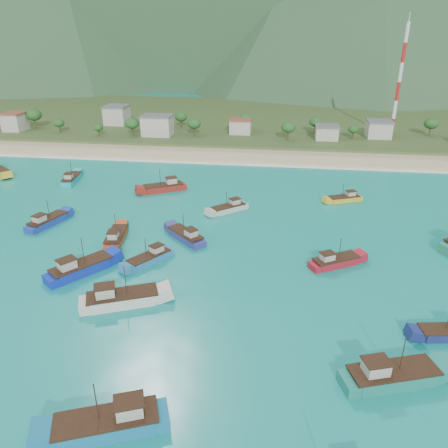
# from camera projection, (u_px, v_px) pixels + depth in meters

# --- Properties ---
(ground) EXTENTS (600.00, 600.00, 0.00)m
(ground) POSITION_uv_depth(u_px,v_px,m) (208.00, 285.00, 71.75)
(ground) COLOR #0C7E84
(ground) RESTS_ON ground
(beach) EXTENTS (400.00, 18.00, 1.20)m
(beach) POSITION_uv_depth(u_px,v_px,m) (248.00, 156.00, 143.06)
(beach) COLOR beige
(beach) RESTS_ON ground
(land) EXTENTS (400.00, 110.00, 2.40)m
(land) POSITION_uv_depth(u_px,v_px,m) (259.00, 120.00, 198.13)
(land) COLOR #385123
(land) RESTS_ON ground
(surf_line) EXTENTS (400.00, 2.50, 0.08)m
(surf_line) POSITION_uv_depth(u_px,v_px,m) (246.00, 165.00, 134.49)
(surf_line) COLOR white
(surf_line) RESTS_ON ground
(village) EXTENTS (210.38, 33.85, 7.05)m
(village) POSITION_uv_depth(u_px,v_px,m) (255.00, 127.00, 162.48)
(village) COLOR beige
(village) RESTS_ON ground
(vegetation) EXTENTS (275.22, 25.35, 7.94)m
(vegetation) POSITION_uv_depth(u_px,v_px,m) (248.00, 126.00, 163.00)
(vegetation) COLOR #235623
(vegetation) RESTS_ON ground
(radio_tower) EXTENTS (1.20, 1.20, 38.73)m
(radio_tower) POSITION_uv_depth(u_px,v_px,m) (399.00, 82.00, 154.40)
(radio_tower) COLOR red
(radio_tower) RESTS_ON ground
(boat_1) EXTENTS (12.38, 7.86, 7.06)m
(boat_1) POSITION_uv_depth(u_px,v_px,m) (121.00, 299.00, 66.44)
(boat_1) COLOR silver
(boat_1) RESTS_ON ground
(boat_3) EXTENTS (4.27, 10.23, 5.86)m
(boat_3) POSITION_uv_depth(u_px,v_px,m) (116.00, 238.00, 86.27)
(boat_3) COLOR #BA411E
(boat_3) RESTS_ON ground
(boat_6) EXTENTS (7.58, 9.08, 5.45)m
(boat_6) POSITION_uv_depth(u_px,v_px,m) (150.00, 259.00, 78.63)
(boat_6) COLOR teal
(boat_6) RESTS_ON ground
(boat_9) EXTENTS (6.04, 10.44, 5.92)m
(boat_9) POSITION_uv_depth(u_px,v_px,m) (48.00, 222.00, 93.32)
(boat_9) COLOR #1D389B
(boat_9) RESTS_ON ground
(boat_10) EXTENTS (12.53, 7.67, 7.12)m
(boat_10) POSITION_uv_depth(u_px,v_px,m) (109.00, 424.00, 45.55)
(boat_10) COLOR #14709E
(boat_10) RESTS_ON ground
(boat_12) EXTENTS (11.34, 8.27, 6.58)m
(boat_12) POSITION_uv_depth(u_px,v_px,m) (164.00, 188.00, 112.72)
(boat_12) COLOR maroon
(boat_12) RESTS_ON ground
(boat_13) EXTENTS (4.31, 10.29, 5.89)m
(boat_13) POSITION_uv_depth(u_px,v_px,m) (72.00, 179.00, 119.38)
(boat_13) COLOR #1CA3B6
(boat_13) RESTS_ON ground
(boat_14) EXTENTS (9.96, 11.36, 6.93)m
(boat_14) POSITION_uv_depth(u_px,v_px,m) (80.00, 269.00, 74.83)
(boat_14) COLOR #112BAC
(boat_14) RESTS_ON ground
(boat_16) EXTENTS (9.65, 7.15, 5.62)m
(boat_16) POSITION_uv_depth(u_px,v_px,m) (335.00, 262.00, 77.47)
(boat_16) COLOR #A91726
(boat_16) RESTS_ON ground
(boat_18) EXTENTS (12.47, 7.12, 7.07)m
(boat_18) POSITION_uv_depth(u_px,v_px,m) (391.00, 377.00, 51.77)
(boat_18) COLOR #1B7E6D
(boat_18) RESTS_ON ground
(boat_25) EXTENTS (8.70, 8.01, 5.40)m
(boat_25) POSITION_uv_depth(u_px,v_px,m) (229.00, 209.00, 100.38)
(boat_25) COLOR beige
(boat_25) RESTS_ON ground
(boat_26) EXTENTS (9.16, 9.01, 5.86)m
(boat_26) POSITION_uv_depth(u_px,v_px,m) (186.00, 237.00, 86.81)
(boat_26) COLOR navy
(boat_26) RESTS_ON ground
(boat_28) EXTENTS (8.81, 5.66, 5.03)m
(boat_28) POSITION_uv_depth(u_px,v_px,m) (344.00, 199.00, 106.13)
(boat_28) COLOR gold
(boat_28) RESTS_ON ground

